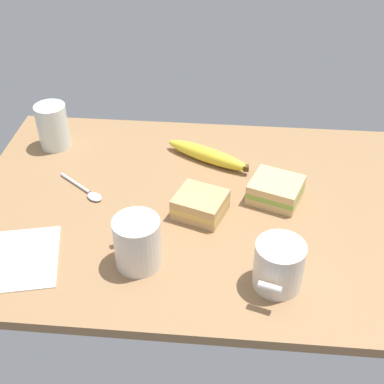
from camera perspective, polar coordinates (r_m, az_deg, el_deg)
name	(u,v)px	position (r cm, az deg, el deg)	size (l,w,h in cm)	color
tabletop	(192,208)	(106.03, 0.00, -1.71)	(90.00, 64.00, 2.00)	#936D47
coffee_mug_black	(279,265)	(87.72, 9.40, -7.80)	(8.28, 10.65, 8.54)	silver
coffee_mug_milky	(137,242)	(90.31, -5.96, -5.40)	(8.65, 10.33, 9.44)	silver
sandwich_main	(276,190)	(106.74, 9.09, 0.22)	(12.19, 11.61, 4.40)	#DBB77A
sandwich_side	(200,205)	(101.72, 0.91, -1.38)	(11.45, 10.88, 4.40)	tan
glass_of_milk	(53,129)	(124.94, -14.83, 6.67)	(7.04, 7.04, 10.32)	silver
banana	(207,155)	(116.77, 1.69, 4.05)	(19.71, 12.22, 3.38)	yellow
spoon	(87,191)	(110.39, -11.36, 0.15)	(11.30, 9.20, 0.80)	silver
paper_napkin	(14,260)	(98.62, -18.82, -6.96)	(15.51, 15.51, 0.30)	white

